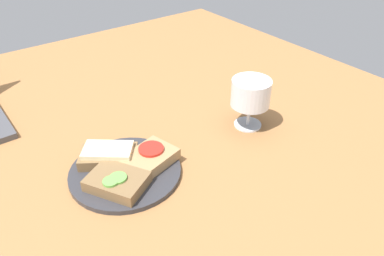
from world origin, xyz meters
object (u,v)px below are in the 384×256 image
object	(u,v)px
sandwich_with_cheese	(108,155)
wine_glass	(251,95)
sandwich_with_cucumber	(117,181)
sandwich_with_tomato	(148,159)
plate	(125,172)

from	to	relation	value
sandwich_with_cheese	wine_glass	distance (cm)	33.19
sandwich_with_cucumber	wine_glass	distance (cm)	34.73
sandwich_with_cheese	sandwich_with_tomato	xyz separation A→B (cm)	(5.62, -5.51, -0.27)
plate	sandwich_with_cucumber	distance (cm)	4.88
plate	wine_glass	distance (cm)	31.93
sandwich_with_cucumber	wine_glass	xyz separation A→B (cm)	(34.20, 1.30, 5.91)
plate	wine_glass	bearing A→B (deg)	-3.55
sandwich_with_cucumber	sandwich_with_tomato	xyz separation A→B (cm)	(7.72, 2.09, 0.02)
wine_glass	sandwich_with_cheese	bearing A→B (deg)	168.90
sandwich_with_cheese	sandwich_with_tomato	size ratio (longest dim) A/B	1.00
sandwich_with_cucumber	sandwich_with_tomato	size ratio (longest dim) A/B	0.99
wine_glass	plate	bearing A→B (deg)	176.45
plate	sandwich_with_cheese	distance (cm)	4.94
sandwich_with_cheese	sandwich_with_cucumber	world-z (taller)	sandwich_with_cheese
sandwich_with_cucumber	sandwich_with_tomato	world-z (taller)	same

